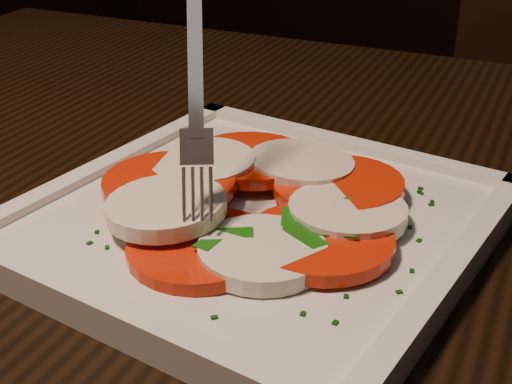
{
  "coord_description": "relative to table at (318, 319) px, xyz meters",
  "views": [
    {
      "loc": [
        0.26,
        -0.21,
        0.98
      ],
      "look_at": [
        0.05,
        0.13,
        0.78
      ],
      "focal_mm": 50.0,
      "sensor_mm": 36.0,
      "label": 1
    }
  ],
  "objects": [
    {
      "name": "plate",
      "position": [
        -0.02,
        -0.06,
        0.11
      ],
      "size": [
        0.28,
        0.28,
        0.01
      ],
      "primitive_type": "cube",
      "rotation": [
        0.0,
        0.0,
        -0.03
      ],
      "color": "silver",
      "rests_on": "table"
    },
    {
      "name": "fork",
      "position": [
        -0.06,
        -0.07,
        0.21
      ],
      "size": [
        0.09,
        0.1,
        0.15
      ],
      "primitive_type": null,
      "rotation": [
        0.0,
        0.0,
        0.59
      ],
      "color": "white",
      "rests_on": "caprese_salad"
    },
    {
      "name": "caprese_salad",
      "position": [
        -0.02,
        -0.06,
        0.12
      ],
      "size": [
        0.21,
        0.22,
        0.03
      ],
      "color": "red",
      "rests_on": "plate"
    },
    {
      "name": "table",
      "position": [
        0.0,
        0.0,
        0.0
      ],
      "size": [
        1.29,
        0.94,
        0.75
      ],
      "rotation": [
        0.0,
        0.0,
        0.12
      ],
      "color": "black",
      "rests_on": "ground"
    }
  ]
}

